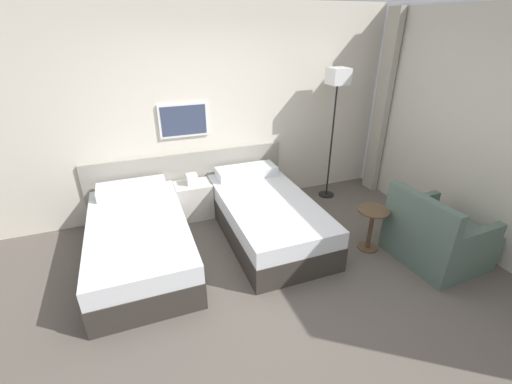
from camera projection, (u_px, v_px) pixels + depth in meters
The scene contains 9 objects.
ground_plane at pixel (268, 287), 3.51m from camera, with size 16.00×16.00×0.00m, color #5B544C.
wall_headboard at pixel (211, 117), 4.60m from camera, with size 10.00×0.10×2.70m.
wall_window at pixel (502, 139), 3.61m from camera, with size 0.21×4.47×2.70m.
bed_near_door at pixel (140, 240), 3.82m from camera, with size 1.04×1.99×0.63m.
bed_near_window at pixel (266, 215), 4.31m from camera, with size 1.04×1.99×0.63m.
nightstand at pixel (194, 199), 4.70m from camera, with size 0.49×0.36×0.63m.
floor_lamp at pixel (337, 89), 4.67m from camera, with size 0.26×0.26×1.90m.
side_table at pixel (372, 222), 3.97m from camera, with size 0.36×0.36×0.53m.
armchair at pixel (436, 238), 3.83m from camera, with size 0.89×0.93×0.86m.
Camera 1 is at (-1.08, -2.49, 2.44)m, focal length 24.00 mm.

